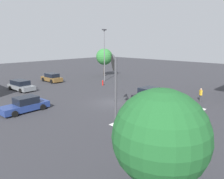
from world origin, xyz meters
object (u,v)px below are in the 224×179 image
object	(u,v)px
car_1	(52,78)
pedestrian	(201,94)
fire_hydrant	(103,83)
car_0	(150,95)
tree_corner_a	(160,137)
traffic_signal_mast	(114,72)
tree_corner_b	(104,57)
car_2	(21,85)
car_3	(25,105)
street_light_pole_a	(104,51)

from	to	relation	value
car_1	pedestrian	size ratio (longest dim) A/B	2.85
car_1	fire_hydrant	size ratio (longest dim) A/B	5.26
car_0	tree_corner_a	size ratio (longest dim) A/B	0.91
traffic_signal_mast	tree_corner_b	distance (m)	27.43
traffic_signal_mast	car_2	size ratio (longest dim) A/B	1.23
pedestrian	fire_hydrant	xyz separation A→B (m)	(-1.24, 15.46, -0.45)
car_0	fire_hydrant	size ratio (longest dim) A/B	5.58
traffic_signal_mast	pedestrian	distance (m)	13.48
tree_corner_b	car_3	bearing A→B (deg)	-153.75
car_2	street_light_pole_a	xyz separation A→B (m)	(13.67, -3.55, 4.65)
traffic_signal_mast	fire_hydrant	xyz separation A→B (m)	(11.54, 13.33, -4.16)
car_3	tree_corner_a	world-z (taller)	tree_corner_a
car_3	street_light_pole_a	xyz separation A→B (m)	(17.78, 6.54, 4.68)
street_light_pole_a	tree_corner_a	size ratio (longest dim) A/B	1.73
car_0	street_light_pole_a	bearing A→B (deg)	69.69
traffic_signal_mast	car_0	xyz separation A→B (m)	(8.81, 2.40, -3.83)
car_1	fire_hydrant	distance (m)	9.79
car_1	car_3	bearing A→B (deg)	140.01
traffic_signal_mast	car_0	size ratio (longest dim) A/B	1.24
street_light_pole_a	car_2	bearing A→B (deg)	165.45
car_3	traffic_signal_mast	bearing A→B (deg)	107.27
pedestrian	fire_hydrant	world-z (taller)	pedestrian
tree_corner_b	car_1	bearing A→B (deg)	168.93
tree_corner_a	tree_corner_b	distance (m)	36.85
traffic_signal_mast	car_1	xyz separation A→B (m)	(7.62, 22.30, -3.88)
fire_hydrant	tree_corner_b	bearing A→B (deg)	43.96
car_0	car_3	distance (m)	13.97
car_1	tree_corner_a	distance (m)	32.85
car_2	car_3	xyz separation A→B (m)	(-4.11, -10.08, -0.03)
fire_hydrant	street_light_pole_a	bearing A→B (deg)	41.07
car_3	fire_hydrant	distance (m)	15.40
car_0	car_1	world-z (taller)	car_0
car_2	tree_corner_a	bearing A→B (deg)	-17.35
car_0	street_light_pole_a	size ratio (longest dim) A/B	0.53
traffic_signal_mast	car_2	xyz separation A→B (m)	(0.78, 19.41, -3.89)
tree_corner_b	fire_hydrant	size ratio (longest dim) A/B	6.54
pedestrian	tree_corner_a	xyz separation A→B (m)	(-18.30, -5.57, 2.41)
car_1	fire_hydrant	xyz separation A→B (m)	(3.93, -8.97, -0.29)
tree_corner_a	street_light_pole_a	bearing A→B (deg)	49.71
car_1	street_light_pole_a	world-z (taller)	street_light_pole_a
fire_hydrant	car_0	bearing A→B (deg)	-104.05
tree_corner_a	traffic_signal_mast	bearing A→B (deg)	54.31
car_0	car_3	world-z (taller)	car_0
traffic_signal_mast	tree_corner_a	size ratio (longest dim) A/B	1.14
car_2	tree_corner_b	world-z (taller)	tree_corner_b
street_light_pole_a	car_3	bearing A→B (deg)	-159.81
pedestrian	fire_hydrant	size ratio (longest dim) A/B	1.85
traffic_signal_mast	tree_corner_b	size ratio (longest dim) A/B	1.06
car_0	fire_hydrant	distance (m)	11.28
tree_corner_a	tree_corner_b	bearing A→B (deg)	49.08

